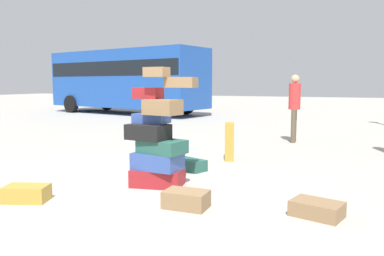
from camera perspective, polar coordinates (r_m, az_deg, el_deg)
ground_plane at (r=5.81m, az=-7.95°, el=-8.91°), size 80.00×80.00×0.00m
suitcase_tower at (r=5.85m, az=-5.07°, el=-1.97°), size 1.02×0.65×1.78m
suitcase_brown_behind_tower at (r=4.91m, az=-0.86°, el=-10.45°), size 0.54×0.36×0.21m
suitcase_brown_foreground_near at (r=4.83m, az=17.92°, el=-11.27°), size 0.64×0.52×0.18m
suitcase_tan_foreground_far at (r=7.80m, az=5.54°, el=-2.01°), size 0.26×0.36×0.76m
suitcase_teal_upright_blue at (r=7.00m, az=-0.74°, el=-5.33°), size 0.79×0.56×0.20m
suitcase_tan_white_trunk at (r=5.60m, az=-23.19°, el=-8.86°), size 0.63×0.49×0.21m
person_tourist_with_camera at (r=10.44m, az=14.86°, el=3.71°), size 0.30×0.34×1.77m
parked_bus at (r=20.05m, az=-9.67°, el=7.36°), size 9.04×4.31×3.15m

